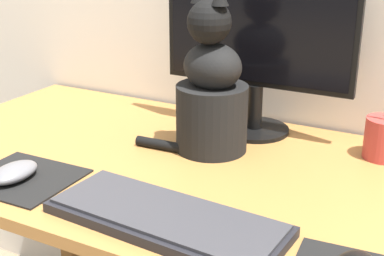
% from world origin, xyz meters
% --- Properties ---
extents(desk, '(1.46, 0.69, 0.73)m').
position_xyz_m(desk, '(0.00, 0.00, 0.64)').
color(desk, '#A87038').
rests_on(desk, ground_plane).
extents(monitor, '(0.46, 0.17, 0.42)m').
position_xyz_m(monitor, '(-0.01, 0.25, 0.97)').
color(monitor, black).
rests_on(monitor, desk).
extents(keyboard, '(0.42, 0.19, 0.02)m').
position_xyz_m(keyboard, '(0.02, -0.23, 0.74)').
color(keyboard, black).
rests_on(keyboard, desk).
extents(mousepad_left, '(0.21, 0.19, 0.00)m').
position_xyz_m(mousepad_left, '(-0.32, -0.21, 0.73)').
color(mousepad_left, black).
rests_on(mousepad_left, desk).
extents(computer_mouse_left, '(0.07, 0.11, 0.03)m').
position_xyz_m(computer_mouse_left, '(-0.32, -0.23, 0.75)').
color(computer_mouse_left, slate).
rests_on(computer_mouse_left, mousepad_left).
extents(cat, '(0.26, 0.20, 0.36)m').
position_xyz_m(cat, '(-0.06, 0.10, 0.86)').
color(cat, black).
rests_on(cat, desk).
extents(pen_cup, '(0.08, 0.08, 0.18)m').
position_xyz_m(pen_cup, '(0.29, 0.23, 0.78)').
color(pen_cup, '#B23833').
rests_on(pen_cup, desk).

